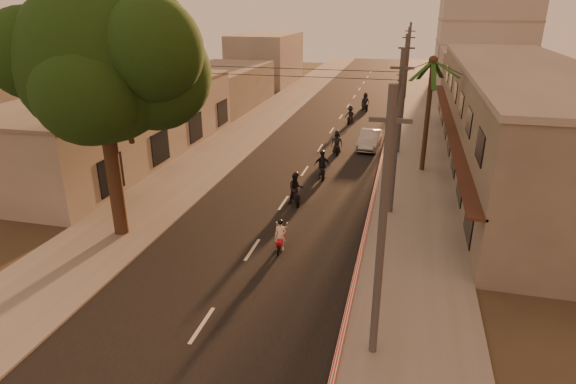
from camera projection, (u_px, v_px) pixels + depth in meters
name	position (u px, v px, depth m)	size (l,w,h in m)	color
ground	(238.00, 271.00, 21.27)	(160.00, 160.00, 0.00)	#383023
road	(320.00, 148.00, 39.33)	(10.00, 140.00, 0.02)	black
sidewalk_right	(414.00, 154.00, 37.63)	(5.00, 140.00, 0.12)	slate
sidewalk_left	(234.00, 141.00, 41.00)	(5.00, 140.00, 0.12)	slate
curb_stripe	(379.00, 171.00, 33.64)	(0.20, 60.00, 0.20)	red
shophouse_row	(516.00, 119.00, 33.06)	(8.80, 34.20, 7.30)	gray
left_building	(123.00, 124.00, 36.11)	(8.20, 24.20, 5.20)	#A19A92
broadleaf_tree	(108.00, 64.00, 21.60)	(9.60, 8.70, 12.10)	black
palm_tree	(433.00, 67.00, 31.31)	(5.00, 5.00, 8.20)	black
utility_poles	(405.00, 69.00, 35.55)	(1.20, 48.26, 9.00)	#38383A
filler_right	(473.00, 75.00, 57.67)	(8.00, 14.00, 6.00)	#A19A92
filler_left_near	(221.00, 87.00, 54.33)	(8.00, 14.00, 4.40)	#A19A92
filler_left_far	(266.00, 59.00, 70.11)	(8.00, 14.00, 7.00)	#A19A92
scooter_red	(280.00, 236.00, 22.83)	(0.68, 1.65, 1.61)	black
scooter_mid_a	(296.00, 189.00, 28.10)	(1.41, 1.89, 1.97)	black
scooter_mid_b	(322.00, 165.00, 32.29)	(1.30, 1.93, 1.94)	black
scooter_far_a	(337.00, 143.00, 37.56)	(1.02, 1.91, 1.88)	black
scooter_far_b	(350.00, 115.00, 47.08)	(1.23, 1.81, 1.78)	black
parked_car	(370.00, 139.00, 39.06)	(1.75, 4.50, 1.46)	#9A9DA1
scooter_far_c	(365.00, 102.00, 52.84)	(1.32, 1.91, 1.98)	black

